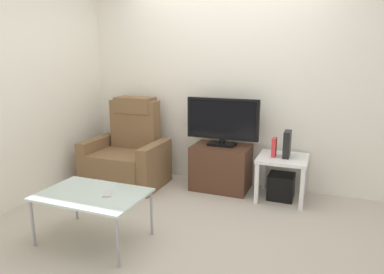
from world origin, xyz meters
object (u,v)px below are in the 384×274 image
at_px(recliner_armchair, 128,154).
at_px(book_upright, 274,147).
at_px(side_table, 282,164).
at_px(tv_stand, 221,167).
at_px(subwoofer_box, 281,186).
at_px(game_console, 287,144).
at_px(cell_phone, 107,193).
at_px(coffee_table, 92,196).
at_px(television, 222,121).

xyz_separation_m(recliner_armchair, book_upright, (1.81, 0.15, 0.23)).
bearing_deg(side_table, recliner_armchair, -174.93).
relative_size(tv_stand, subwoofer_box, 2.39).
relative_size(game_console, cell_phone, 1.97).
xyz_separation_m(coffee_table, cell_phone, (0.13, 0.03, 0.03)).
bearing_deg(recliner_armchair, book_upright, -2.10).
bearing_deg(tv_stand, television, 90.00).
distance_m(recliner_armchair, subwoofer_box, 1.93).
height_order(television, cell_phone, television).
bearing_deg(coffee_table, cell_phone, 14.69).
height_order(subwoofer_box, book_upright, book_upright).
bearing_deg(subwoofer_box, side_table, -45.00).
distance_m(side_table, coffee_table, 2.09).
distance_m(television, coffee_table, 1.80).
distance_m(recliner_armchair, coffee_table, 1.47).
bearing_deg(coffee_table, side_table, 47.74).
height_order(recliner_armchair, book_upright, recliner_armchair).
relative_size(television, cell_phone, 5.84).
bearing_deg(television, tv_stand, -90.00).
relative_size(side_table, book_upright, 2.54).
bearing_deg(subwoofer_box, cell_phone, -130.12).
bearing_deg(game_console, cell_phone, -130.70).
bearing_deg(coffee_table, game_console, 47.22).
bearing_deg(cell_phone, coffee_table, 167.36).
distance_m(tv_stand, game_console, 0.85).
xyz_separation_m(television, book_upright, (0.63, -0.08, -0.24)).
relative_size(book_upright, game_console, 0.72).
bearing_deg(cell_phone, tv_stand, 43.44).
bearing_deg(book_upright, recliner_armchair, -175.28).
height_order(television, side_table, television).
xyz_separation_m(television, subwoofer_box, (0.73, -0.06, -0.70)).
xyz_separation_m(tv_stand, cell_phone, (-0.54, -1.56, 0.17)).
bearing_deg(side_table, tv_stand, 176.45).
height_order(recliner_armchair, cell_phone, recliner_armchair).
bearing_deg(game_console, book_upright, -167.47).
bearing_deg(coffee_table, recliner_armchair, 110.02).
xyz_separation_m(book_upright, coffee_table, (-1.30, -1.53, -0.19)).
xyz_separation_m(recliner_armchair, side_table, (1.91, 0.17, 0.04)).
height_order(television, coffee_table, television).
xyz_separation_m(television, recliner_armchair, (-1.18, -0.23, -0.47)).
relative_size(game_console, coffee_table, 0.33).
bearing_deg(book_upright, cell_phone, -128.20).
relative_size(subwoofer_box, cell_phone, 1.90).
relative_size(side_table, cell_phone, 3.60).
distance_m(subwoofer_box, cell_phone, 2.00).
bearing_deg(cell_phone, subwoofer_box, 22.56).
distance_m(book_upright, coffee_table, 2.02).
distance_m(book_upright, game_console, 0.14).
bearing_deg(cell_phone, game_console, 21.98).
relative_size(subwoofer_box, game_console, 0.97).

